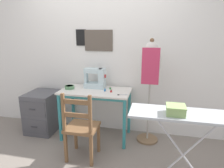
# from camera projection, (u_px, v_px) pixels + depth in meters

# --- Properties ---
(ground_plane) EXTENTS (14.00, 14.00, 0.00)m
(ground_plane) POSITION_uv_depth(u_px,v_px,m) (91.00, 146.00, 2.96)
(ground_plane) COLOR gray
(wall_back) EXTENTS (10.00, 0.07, 2.55)m
(wall_back) POSITION_uv_depth(u_px,v_px,m) (101.00, 55.00, 3.23)
(wall_back) COLOR silver
(wall_back) RESTS_ON ground_plane
(sewing_table) EXTENTS (1.06, 0.57, 0.78)m
(sewing_table) POSITION_uv_depth(u_px,v_px,m) (95.00, 97.00, 3.04)
(sewing_table) COLOR silver
(sewing_table) RESTS_ON ground_plane
(sewing_machine) EXTENTS (0.34, 0.18, 0.33)m
(sewing_machine) POSITION_uv_depth(u_px,v_px,m) (96.00, 79.00, 3.13)
(sewing_machine) COLOR silver
(sewing_machine) RESTS_ON sewing_table
(fabric_bowl) EXTENTS (0.15, 0.15, 0.05)m
(fabric_bowl) POSITION_uv_depth(u_px,v_px,m) (70.00, 87.00, 3.10)
(fabric_bowl) COLOR #56895B
(fabric_bowl) RESTS_ON sewing_table
(scissors) EXTENTS (0.15, 0.08, 0.01)m
(scissors) POSITION_uv_depth(u_px,v_px,m) (121.00, 95.00, 2.80)
(scissors) COLOR silver
(scissors) RESTS_ON sewing_table
(thread_spool_near_machine) EXTENTS (0.04, 0.04, 0.04)m
(thread_spool_near_machine) POSITION_uv_depth(u_px,v_px,m) (105.00, 90.00, 2.96)
(thread_spool_near_machine) COLOR #2875C1
(thread_spool_near_machine) RESTS_ON sewing_table
(thread_spool_mid_table) EXTENTS (0.03, 0.03, 0.03)m
(thread_spool_mid_table) POSITION_uv_depth(u_px,v_px,m) (110.00, 88.00, 3.07)
(thread_spool_mid_table) COLOR green
(thread_spool_mid_table) RESTS_ON sewing_table
(thread_spool_far_edge) EXTENTS (0.04, 0.04, 0.04)m
(thread_spool_far_edge) POSITION_uv_depth(u_px,v_px,m) (111.00, 91.00, 2.92)
(thread_spool_far_edge) COLOR red
(thread_spool_far_edge) RESTS_ON sewing_table
(wooden_chair) EXTENTS (0.40, 0.38, 0.93)m
(wooden_chair) POSITION_uv_depth(u_px,v_px,m) (81.00, 128.00, 2.56)
(wooden_chair) COLOR brown
(wooden_chair) RESTS_ON ground_plane
(filing_cabinet) EXTENTS (0.46, 0.55, 0.67)m
(filing_cabinet) POSITION_uv_depth(u_px,v_px,m) (43.00, 112.00, 3.35)
(filing_cabinet) COLOR #4C4C51
(filing_cabinet) RESTS_ON ground_plane
(dress_form) EXTENTS (0.32, 0.32, 1.55)m
(dress_form) POSITION_uv_depth(u_px,v_px,m) (150.00, 70.00, 2.83)
(dress_form) COLOR #846647
(dress_form) RESTS_ON ground_plane
(ironing_board) EXTENTS (1.09, 0.36, 0.89)m
(ironing_board) POSITION_uv_depth(u_px,v_px,m) (187.00, 118.00, 1.91)
(ironing_board) COLOR #ADB2B7
(ironing_board) RESTS_ON ground_plane
(storage_box) EXTENTS (0.18, 0.18, 0.09)m
(storage_box) POSITION_uv_depth(u_px,v_px,m) (176.00, 110.00, 1.86)
(storage_box) COLOR #8EB266
(storage_box) RESTS_ON ironing_board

